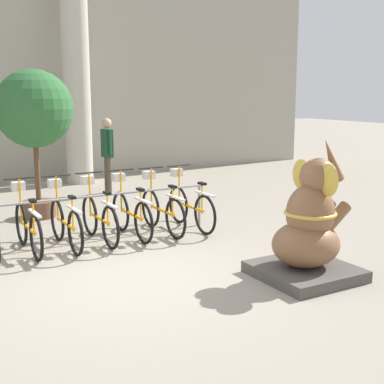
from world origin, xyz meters
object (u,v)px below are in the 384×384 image
bicycle_4 (131,212)px  potted_tree (34,113)px  bicycle_3 (99,217)px  bicycle_1 (28,226)px  bicycle_2 (65,221)px  elephant_statue (309,231)px  person_pedestrian (107,148)px  bicycle_6 (190,205)px  bicycle_5 (162,209)px

bicycle_4 → potted_tree: potted_tree is taller
bicycle_3 → potted_tree: potted_tree is taller
bicycle_1 → bicycle_2: size_ratio=1.00×
bicycle_2 → bicycle_3: (0.58, 0.05, 0.00)m
bicycle_3 → elephant_statue: (1.83, -3.00, 0.21)m
person_pedestrian → potted_tree: (-2.06, -1.62, 0.94)m
bicycle_2 → bicycle_3: size_ratio=1.00×
person_pedestrian → potted_tree: size_ratio=0.63×
elephant_statue → bicycle_3: bearing=121.3°
bicycle_2 → elephant_statue: elephant_statue is taller
bicycle_1 → bicycle_2: bearing=-2.9°
bicycle_2 → bicycle_4: same height
bicycle_3 → bicycle_6: bearing=0.1°
bicycle_1 → bicycle_2: (0.58, -0.03, 0.00)m
bicycle_2 → bicycle_3: bearing=5.0°
bicycle_5 → potted_tree: (-1.58, 2.22, 1.62)m
bicycle_5 → bicycle_2: bearing=-178.3°
elephant_statue → person_pedestrian: elephant_statue is taller
bicycle_6 → potted_tree: (-2.15, 2.22, 1.62)m
bicycle_2 → bicycle_6: same height
bicycle_4 → bicycle_6: size_ratio=1.00×
bicycle_3 → person_pedestrian: bearing=66.9°
bicycle_5 → elephant_statue: 3.09m
bicycle_1 → elephant_statue: size_ratio=0.89×
bicycle_3 → elephant_statue: 3.52m
bicycle_3 → bicycle_4: (0.58, 0.02, 0.00)m
bicycle_5 → bicycle_3: bearing=180.0°
bicycle_1 → person_pedestrian: (2.79, 3.86, 0.68)m
bicycle_6 → elephant_statue: bearing=-88.1°
bicycle_2 → person_pedestrian: person_pedestrian is taller
bicycle_3 → bicycle_1: bearing=-178.9°
bicycle_1 → bicycle_2: 0.58m
elephant_statue → bicycle_6: bearing=91.9°
bicycle_5 → bicycle_6: size_ratio=1.00×
bicycle_4 → person_pedestrian: person_pedestrian is taller
bicycle_4 → bicycle_6: 1.15m
bicycle_4 → person_pedestrian: 4.03m
bicycle_2 → bicycle_5: size_ratio=1.00×
bicycle_6 → elephant_statue: (0.10, -3.01, 0.21)m
potted_tree → bicycle_2: bearing=-93.8°
bicycle_1 → bicycle_3: size_ratio=1.00×
potted_tree → bicycle_6: bearing=-45.9°
bicycle_6 → bicycle_2: bearing=-178.7°
bicycle_2 → bicycle_5: bearing=1.7°
bicycle_2 → bicycle_4: bearing=3.4°
bicycle_2 → bicycle_5: 1.73m
elephant_statue → potted_tree: bearing=113.3°
bicycle_3 → bicycle_4: size_ratio=1.00×
bicycle_5 → potted_tree: bearing=125.3°
bicycle_3 → potted_tree: size_ratio=0.58×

